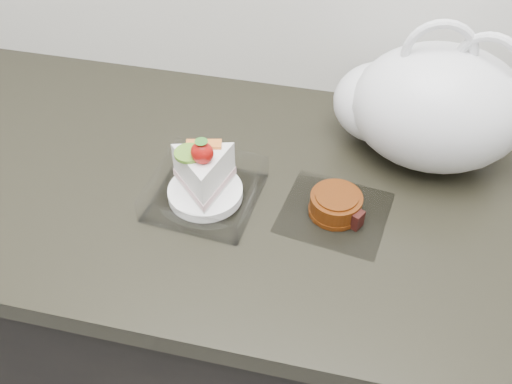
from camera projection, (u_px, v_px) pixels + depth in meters
name	position (u px, v px, depth m)	size (l,w,h in m)	color
counter	(254.00, 326.00, 1.30)	(2.04, 0.64, 0.90)	black
cake_tray	(204.00, 183.00, 0.94)	(0.18, 0.18, 0.13)	white
mooncake_wrap	(336.00, 206.00, 0.93)	(0.19, 0.18, 0.04)	white
plastic_bag	(426.00, 106.00, 0.97)	(0.34, 0.25, 0.27)	silver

